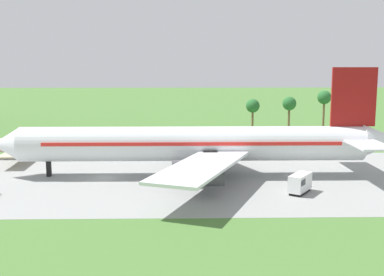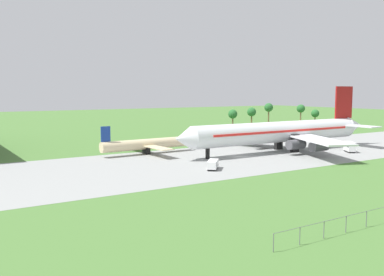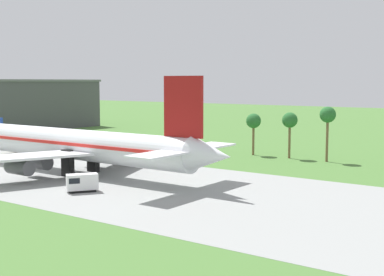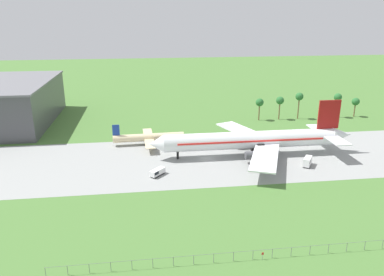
# 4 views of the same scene
# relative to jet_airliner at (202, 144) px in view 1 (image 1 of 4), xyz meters

# --- Properties ---
(ground_plane) EXTENTS (600.00, 600.00, 0.00)m
(ground_plane) POSITION_rel_jet_airliner_xyz_m (-16.77, -1.33, -5.61)
(ground_plane) COLOR #477233
(taxiway_strip) EXTENTS (320.00, 44.00, 0.02)m
(taxiway_strip) POSITION_rel_jet_airliner_xyz_m (-16.77, -1.33, -5.60)
(taxiway_strip) COLOR gray
(taxiway_strip) RESTS_ON ground_plane
(jet_airliner) EXTENTS (71.39, 52.89, 18.79)m
(jet_airliner) POSITION_rel_jet_airliner_xyz_m (0.00, 0.00, 0.00)
(jet_airliner) COLOR white
(jet_airliner) RESTS_ON ground_plane
(regional_aircraft) EXTENTS (26.50, 23.88, 8.21)m
(regional_aircraft) POSITION_rel_jet_airliner_xyz_m (-36.00, 16.28, -2.91)
(regional_aircraft) COLOR beige
(regional_aircraft) RESTS_ON ground_plane
(baggage_tug) EXTENTS (4.45, 5.22, 2.96)m
(baggage_tug) POSITION_rel_jet_airliner_xyz_m (14.33, -11.82, -4.04)
(baggage_tug) COLOR black
(baggage_tug) RESTS_ON ground_plane
(palm_tree_row) EXTENTS (50.43, 3.60, 12.37)m
(palm_tree_row) POSITION_rel_jet_airliner_xyz_m (37.67, 43.17, 3.12)
(palm_tree_row) COLOR brown
(palm_tree_row) RESTS_ON ground_plane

